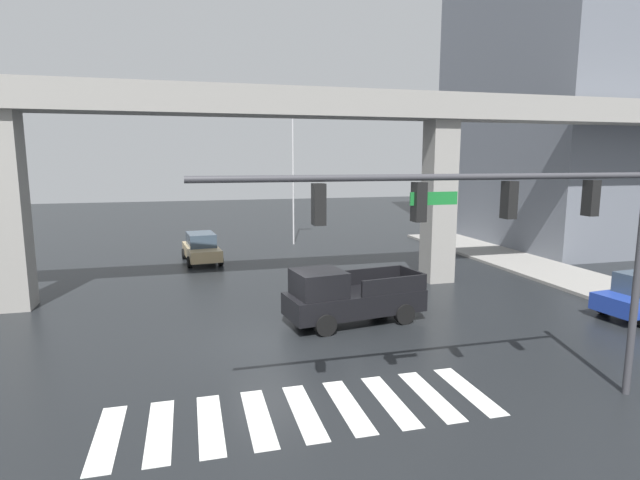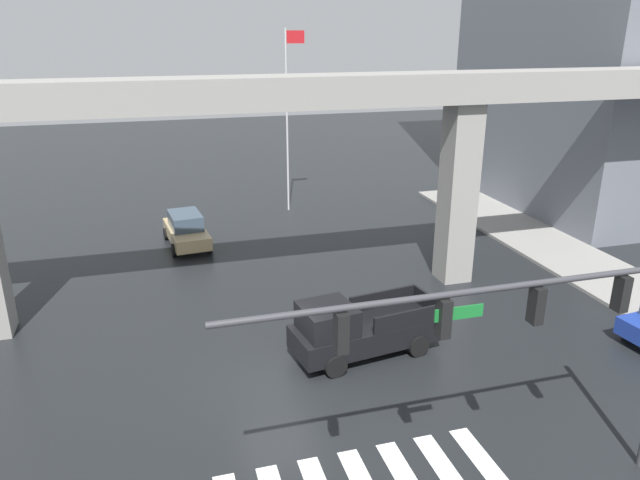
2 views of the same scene
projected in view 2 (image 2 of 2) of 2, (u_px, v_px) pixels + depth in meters
ground_plane at (279, 386)px, 18.82m from camera, size 120.00×120.00×0.00m
elevated_overpass at (238, 114)px, 21.95m from camera, size 57.98×1.94×9.03m
pickup_truck at (358, 329)px, 20.31m from camera, size 5.32×2.64×2.08m
sedan_tan at (186, 230)px, 30.74m from camera, size 2.32×4.47×1.72m
traffic_signal_mast at (540, 321)px, 12.94m from camera, size 10.89×0.32×6.20m
flagpole at (288, 109)px, 35.02m from camera, size 1.16×0.12×10.70m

